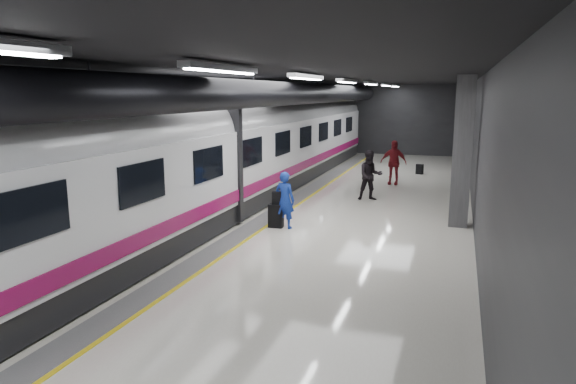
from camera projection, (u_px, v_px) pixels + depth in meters
The scene contains 9 objects.
ground at pixel (296, 229), 15.21m from camera, with size 40.00×40.00×0.00m, color silver.
platform_hall at pixel (297, 108), 15.52m from camera, with size 10.02×40.02×4.51m.
train at pixel (196, 156), 15.83m from camera, with size 3.05×38.00×4.05m.
traveler_main at pixel (285, 200), 15.23m from camera, with size 0.62×0.41×1.71m, color blue.
suitcase_main at pixel (276, 216), 15.41m from camera, with size 0.43×0.27×0.71m, color black.
shoulder_bag at pixel (277, 198), 15.31m from camera, with size 0.29×0.15×0.38m, color black.
traveler_far_a at pixel (370, 175), 19.20m from camera, with size 0.91×0.71×1.88m, color black.
traveler_far_b at pixel (393, 162), 22.52m from camera, with size 1.14×0.47×1.95m, color maroon.
suitcase_far at pixel (420, 169), 25.51m from camera, with size 0.34×0.22×0.49m, color black.
Camera 1 is at (4.44, -14.04, 4.00)m, focal length 32.00 mm.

